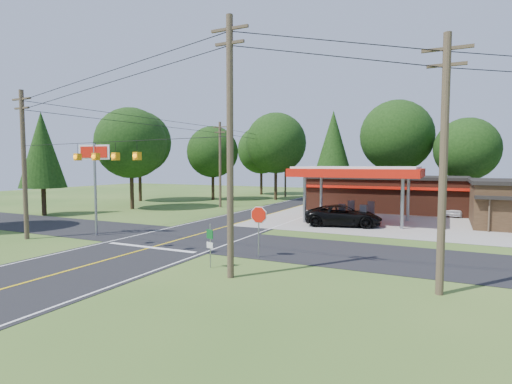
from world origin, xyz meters
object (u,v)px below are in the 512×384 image
at_px(octagonal_stop_sign, 259,219).
at_px(gas_canopy, 358,173).
at_px(suv_car, 343,216).
at_px(big_stop_sign, 95,168).
at_px(sedan_car, 457,210).

bearing_deg(octagonal_stop_sign, gas_canopy, 82.88).
bearing_deg(suv_car, big_stop_sign, 116.16).
xyz_separation_m(gas_canopy, suv_car, (-0.50, -3.00, -3.42)).
relative_size(gas_canopy, octagonal_stop_sign, 3.75).
bearing_deg(octagonal_stop_sign, sedan_car, 67.39).
height_order(suv_car, octagonal_stop_sign, octagonal_stop_sign).
bearing_deg(big_stop_sign, sedan_car, 44.68).
relative_size(big_stop_sign, octagonal_stop_sign, 2.31).
relative_size(gas_canopy, big_stop_sign, 1.62).
distance_m(gas_canopy, octagonal_stop_sign, 16.28).
xyz_separation_m(sedan_car, big_stop_sign, (-23.27, -23.01, 4.17)).
distance_m(sedan_car, octagonal_stop_sign, 26.06).
bearing_deg(sedan_car, octagonal_stop_sign, -100.11).
relative_size(suv_car, sedan_car, 1.59).
xyz_separation_m(suv_car, octagonal_stop_sign, (-1.50, -13.01, 1.28)).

